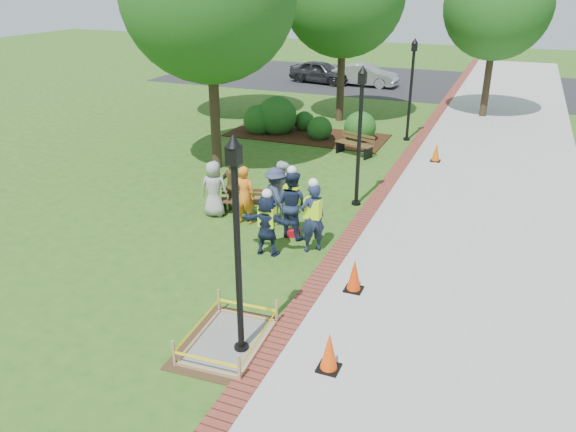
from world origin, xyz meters
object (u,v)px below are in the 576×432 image
at_px(hivis_worker_b, 313,216).
at_px(hivis_worker_c, 292,202).
at_px(lamp_near, 237,233).
at_px(wet_concrete_pad, 228,333).
at_px(cone_front, 329,352).
at_px(hivis_worker_a, 267,222).
at_px(bench_near, 243,207).

height_order(hivis_worker_b, hivis_worker_c, hivis_worker_c).
bearing_deg(hivis_worker_c, hivis_worker_b, -37.38).
relative_size(lamp_near, hivis_worker_b, 2.13).
xyz_separation_m(wet_concrete_pad, hivis_worker_b, (0.13, 4.39, 0.75)).
distance_m(lamp_near, hivis_worker_c, 5.42).
height_order(wet_concrete_pad, cone_front, cone_front).
height_order(cone_front, lamp_near, lamp_near).
relative_size(lamp_near, hivis_worker_a, 2.39).
bearing_deg(hivis_worker_c, cone_front, -61.40).
height_order(lamp_near, hivis_worker_c, lamp_near).
bearing_deg(hivis_worker_a, lamp_near, -73.03).
distance_m(wet_concrete_pad, bench_near, 6.42).
relative_size(cone_front, hivis_worker_b, 0.40).
distance_m(wet_concrete_pad, hivis_worker_b, 4.46).
bearing_deg(wet_concrete_pad, cone_front, -0.57).
xyz_separation_m(cone_front, lamp_near, (-1.74, -0.07, 2.09)).
height_order(cone_front, hivis_worker_c, hivis_worker_c).
relative_size(bench_near, hivis_worker_c, 0.72).
height_order(lamp_near, hivis_worker_a, lamp_near).
relative_size(wet_concrete_pad, bench_near, 1.64).
bearing_deg(cone_front, wet_concrete_pad, 179.43).
distance_m(hivis_worker_b, hivis_worker_c, 1.03).
xyz_separation_m(hivis_worker_a, hivis_worker_c, (0.17, 1.23, 0.11)).
height_order(wet_concrete_pad, lamp_near, lamp_near).
height_order(hivis_worker_a, hivis_worker_b, hivis_worker_b).
bearing_deg(bench_near, lamp_near, -63.96).
bearing_deg(hivis_worker_c, lamp_near, -78.80).
xyz_separation_m(wet_concrete_pad, bench_near, (-2.59, 5.87, 0.01)).
bearing_deg(hivis_worker_a, bench_near, 129.71).
distance_m(lamp_near, hivis_worker_b, 4.73).
bearing_deg(hivis_worker_b, bench_near, 151.48).
distance_m(bench_near, cone_front, 7.51).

